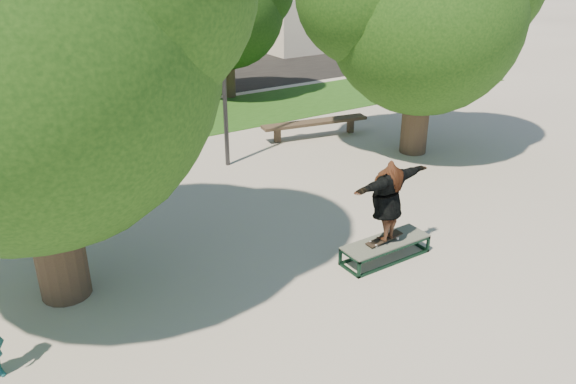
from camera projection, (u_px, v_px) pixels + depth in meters
ground at (299, 252)px, 11.08m from camera, size 120.00×120.00×0.00m
grass_strip at (166, 124)px, 18.86m from camera, size 30.00×4.00×0.02m
asphalt_strip at (85, 89)px, 23.34m from camera, size 40.00×8.00×0.01m
tree_left at (10, 32)px, 7.99m from camera, size 6.96×5.95×7.12m
tree_right at (422, 5)px, 14.72m from camera, size 6.24×5.33×6.51m
bg_tree_right at (225, 4)px, 20.73m from camera, size 5.04×4.31×5.43m
lamppost at (222, 48)px, 14.13m from camera, size 0.25×0.15×6.11m
grind_box at (385, 250)px, 10.78m from camera, size 1.80×0.60×0.38m
skater_rig at (387, 200)px, 10.33m from camera, size 2.00×0.78×1.66m
bench at (315, 123)px, 17.42m from camera, size 3.47×1.06×0.53m
car_grey at (45, 87)px, 20.68m from camera, size 2.65×5.19×1.40m
car_silver_b at (94, 72)px, 23.43m from camera, size 2.65×4.73×1.29m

